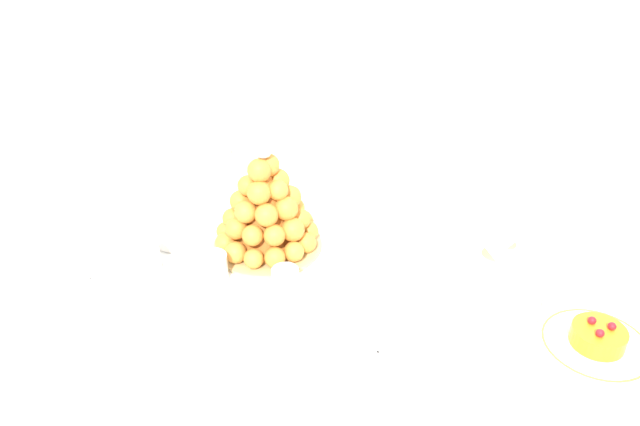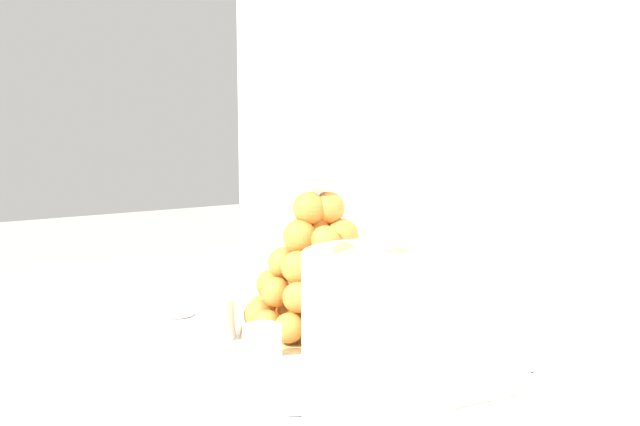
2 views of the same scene
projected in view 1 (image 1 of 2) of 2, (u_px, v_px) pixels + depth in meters
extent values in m
cylinder|color=brown|center=(149.00, 270.00, 1.88)|extent=(0.04, 0.04, 0.74)
cube|color=brown|center=(327.00, 305.00, 1.15)|extent=(1.56, 0.92, 0.02)
cube|color=white|center=(327.00, 301.00, 1.14)|extent=(1.62, 0.98, 0.00)
cube|color=white|center=(390.00, 246.00, 1.64)|extent=(1.62, 0.01, 0.38)
cube|color=white|center=(11.00, 288.00, 1.48)|extent=(0.01, 0.98, 0.38)
cube|color=white|center=(267.00, 264.00, 1.23)|extent=(0.56, 0.37, 0.01)
cube|color=white|center=(223.00, 317.00, 1.08)|extent=(0.56, 0.01, 0.02)
cube|color=white|center=(301.00, 214.00, 1.37)|extent=(0.56, 0.01, 0.02)
cube|color=white|center=(146.00, 232.00, 1.31)|extent=(0.01, 0.37, 0.02)
cube|color=white|center=(405.00, 290.00, 1.14)|extent=(0.01, 0.37, 0.02)
cylinder|color=white|center=(267.00, 262.00, 1.23)|extent=(0.34, 0.34, 0.00)
cylinder|color=tan|center=(268.00, 245.00, 1.28)|extent=(0.22, 0.22, 0.01)
cone|color=#BD6F2A|center=(265.00, 204.00, 1.22)|extent=(0.15, 0.15, 0.19)
sphere|color=orange|center=(306.00, 243.00, 1.24)|extent=(0.04, 0.04, 0.04)
sphere|color=orange|center=(309.00, 231.00, 1.27)|extent=(0.04, 0.04, 0.04)
sphere|color=orange|center=(302.00, 221.00, 1.30)|extent=(0.05, 0.05, 0.05)
sphere|color=orange|center=(288.00, 214.00, 1.33)|extent=(0.04, 0.04, 0.04)
sphere|color=orange|center=(270.00, 212.00, 1.33)|extent=(0.04, 0.04, 0.04)
sphere|color=orange|center=(251.00, 214.00, 1.33)|extent=(0.05, 0.05, 0.05)
sphere|color=orange|center=(235.00, 222.00, 1.30)|extent=(0.04, 0.04, 0.04)
sphere|color=orange|center=(226.00, 231.00, 1.27)|extent=(0.04, 0.04, 0.04)
sphere|color=orange|center=(226.00, 243.00, 1.24)|extent=(0.04, 0.04, 0.04)
sphere|color=orange|center=(236.00, 252.00, 1.21)|extent=(0.04, 0.04, 0.04)
sphere|color=orange|center=(254.00, 259.00, 1.19)|extent=(0.04, 0.04, 0.04)
sphere|color=orange|center=(275.00, 257.00, 1.19)|extent=(0.04, 0.04, 0.04)
sphere|color=orange|center=(294.00, 252.00, 1.21)|extent=(0.04, 0.04, 0.04)
sphere|color=orange|center=(300.00, 219.00, 1.24)|extent=(0.04, 0.04, 0.04)
sphere|color=orange|center=(294.00, 208.00, 1.28)|extent=(0.04, 0.04, 0.04)
sphere|color=orange|center=(279.00, 202.00, 1.30)|extent=(0.04, 0.04, 0.04)
sphere|color=orange|center=(259.00, 202.00, 1.30)|extent=(0.04, 0.04, 0.04)
sphere|color=orange|center=(241.00, 209.00, 1.28)|extent=(0.04, 0.04, 0.04)
sphere|color=orange|center=(232.00, 218.00, 1.24)|extent=(0.04, 0.04, 0.04)
sphere|color=orange|center=(236.00, 228.00, 1.21)|extent=(0.04, 0.04, 0.04)
sphere|color=orange|center=(253.00, 235.00, 1.19)|extent=(0.04, 0.04, 0.04)
sphere|color=orange|center=(274.00, 235.00, 1.19)|extent=(0.04, 0.04, 0.04)
sphere|color=orange|center=(293.00, 230.00, 1.21)|extent=(0.05, 0.05, 0.05)
sphere|color=orange|center=(290.00, 197.00, 1.24)|extent=(0.05, 0.05, 0.05)
sphere|color=orange|center=(275.00, 191.00, 1.26)|extent=(0.04, 0.04, 0.04)
sphere|color=orange|center=(254.00, 191.00, 1.26)|extent=(0.04, 0.04, 0.04)
sphere|color=orange|center=(241.00, 201.00, 1.23)|extent=(0.04, 0.04, 0.04)
sphere|color=orange|center=(246.00, 212.00, 1.19)|extent=(0.04, 0.04, 0.04)
sphere|color=orange|center=(267.00, 215.00, 1.18)|extent=(0.05, 0.05, 0.05)
sphere|color=orange|center=(286.00, 209.00, 1.20)|extent=(0.05, 0.05, 0.05)
sphere|color=orange|center=(278.00, 180.00, 1.22)|extent=(0.05, 0.05, 0.05)
sphere|color=orange|center=(260.00, 179.00, 1.23)|extent=(0.05, 0.05, 0.05)
sphere|color=orange|center=(248.00, 186.00, 1.20)|extent=(0.04, 0.04, 0.04)
sphere|color=orange|center=(259.00, 193.00, 1.18)|extent=(0.05, 0.05, 0.05)
sphere|color=orange|center=(278.00, 190.00, 1.19)|extent=(0.04, 0.04, 0.04)
sphere|color=orange|center=(268.00, 165.00, 1.19)|extent=(0.05, 0.05, 0.05)
sphere|color=orange|center=(259.00, 171.00, 1.17)|extent=(0.05, 0.05, 0.05)
sphere|color=white|center=(262.00, 148.00, 1.16)|extent=(0.04, 0.04, 0.04)
cylinder|color=silver|center=(147.00, 256.00, 1.20)|extent=(0.05, 0.05, 0.05)
cylinder|color=brown|center=(148.00, 262.00, 1.21)|extent=(0.05, 0.05, 0.02)
cylinder|color=#8C603D|center=(146.00, 255.00, 1.20)|extent=(0.05, 0.05, 0.02)
sphere|color=brown|center=(144.00, 249.00, 1.20)|extent=(0.01, 0.01, 0.01)
cylinder|color=silver|center=(213.00, 268.00, 1.17)|extent=(0.05, 0.05, 0.06)
cylinder|color=gold|center=(214.00, 275.00, 1.17)|extent=(0.05, 0.05, 0.02)
cylinder|color=#EAC166|center=(213.00, 266.00, 1.16)|extent=(0.05, 0.05, 0.02)
sphere|color=brown|center=(211.00, 259.00, 1.16)|extent=(0.02, 0.02, 0.02)
cylinder|color=silver|center=(285.00, 282.00, 1.13)|extent=(0.05, 0.05, 0.06)
cylinder|color=gold|center=(286.00, 289.00, 1.14)|extent=(0.04, 0.04, 0.02)
cylinder|color=#EAC166|center=(285.00, 280.00, 1.13)|extent=(0.04, 0.04, 0.02)
sphere|color=brown|center=(284.00, 274.00, 1.12)|extent=(0.01, 0.01, 0.01)
cylinder|color=silver|center=(352.00, 305.00, 1.08)|extent=(0.06, 0.06, 0.05)
cylinder|color=brown|center=(351.00, 311.00, 1.09)|extent=(0.05, 0.05, 0.02)
cylinder|color=#8C603D|center=(352.00, 303.00, 1.08)|extent=(0.05, 0.05, 0.02)
sphere|color=brown|center=(357.00, 297.00, 1.07)|extent=(0.02, 0.02, 0.02)
cylinder|color=white|center=(177.00, 236.00, 1.29)|extent=(0.09, 0.09, 0.02)
cylinder|color=#F2CC59|center=(176.00, 232.00, 1.28)|extent=(0.08, 0.08, 0.00)
cylinder|color=white|center=(485.00, 369.00, 0.99)|extent=(0.12, 0.12, 0.01)
cylinder|color=white|center=(488.00, 353.00, 0.97)|extent=(0.02, 0.02, 0.06)
cylinder|color=white|center=(498.00, 296.00, 0.91)|extent=(0.12, 0.12, 0.16)
cylinder|color=yellow|center=(510.00, 336.00, 0.93)|extent=(0.05, 0.05, 0.04)
cylinder|color=#E54C47|center=(488.00, 324.00, 0.95)|extent=(0.05, 0.04, 0.05)
cylinder|color=#72B2E0|center=(487.00, 331.00, 0.94)|extent=(0.05, 0.05, 0.05)
cylinder|color=#72B2E0|center=(501.00, 317.00, 0.94)|extent=(0.05, 0.05, 0.05)
cylinder|color=#E54C47|center=(490.00, 312.00, 0.95)|extent=(0.05, 0.04, 0.05)
cylinder|color=#D199D8|center=(484.00, 320.00, 0.93)|extent=(0.04, 0.04, 0.02)
cylinder|color=pink|center=(508.00, 331.00, 0.91)|extent=(0.05, 0.05, 0.04)
cylinder|color=#9ED860|center=(502.00, 301.00, 0.94)|extent=(0.05, 0.05, 0.04)
cylinder|color=#9ED860|center=(475.00, 301.00, 0.94)|extent=(0.07, 0.04, 0.07)
cylinder|color=yellow|center=(484.00, 316.00, 0.91)|extent=(0.07, 0.04, 0.07)
cylinder|color=#9ED860|center=(514.00, 318.00, 0.90)|extent=(0.05, 0.04, 0.04)
cylinder|color=brown|center=(499.00, 291.00, 0.92)|extent=(0.05, 0.05, 0.05)
cylinder|color=#E54C47|center=(490.00, 295.00, 0.91)|extent=(0.06, 0.05, 0.06)
cylinder|color=#D199D8|center=(501.00, 303.00, 0.90)|extent=(0.05, 0.05, 0.04)
cylinder|color=#E54C47|center=(512.00, 297.00, 0.91)|extent=(0.06, 0.04, 0.05)
cylinder|color=brown|center=(494.00, 277.00, 0.92)|extent=(0.05, 0.05, 0.04)
cylinder|color=brown|center=(489.00, 296.00, 0.88)|extent=(0.05, 0.04, 0.05)
cylinder|color=pink|center=(519.00, 282.00, 0.91)|extent=(0.05, 0.05, 0.04)
cylinder|color=#72B2E0|center=(486.00, 265.00, 0.91)|extent=(0.05, 0.04, 0.05)
cylinder|color=pink|center=(498.00, 279.00, 0.88)|extent=(0.05, 0.05, 0.03)
cylinder|color=#E54C47|center=(519.00, 277.00, 0.88)|extent=(0.05, 0.05, 0.05)
cylinder|color=pink|center=(509.00, 266.00, 0.90)|extent=(0.05, 0.05, 0.02)
cylinder|color=#9ED860|center=(493.00, 264.00, 0.87)|extent=(0.06, 0.05, 0.06)
cylinder|color=pink|center=(512.00, 266.00, 0.87)|extent=(0.05, 0.05, 0.03)
cylinder|color=#9ED860|center=(506.00, 254.00, 0.89)|extent=(0.05, 0.04, 0.05)
cylinder|color=white|center=(596.00, 345.00, 1.04)|extent=(0.18, 0.18, 0.01)
torus|color=gold|center=(596.00, 343.00, 1.04)|extent=(0.18, 0.18, 0.00)
cylinder|color=orange|center=(598.00, 336.00, 1.03)|extent=(0.09, 0.09, 0.03)
sphere|color=#A51923|center=(612.00, 326.00, 1.02)|extent=(0.01, 0.01, 0.01)
sphere|color=#A51923|center=(592.00, 320.00, 1.03)|extent=(0.01, 0.01, 0.01)
sphere|color=#A51923|center=(600.00, 333.00, 1.00)|extent=(0.01, 0.01, 0.01)
cylinder|color=silver|center=(234.00, 184.00, 1.52)|extent=(0.06, 0.06, 0.00)
cylinder|color=silver|center=(233.00, 166.00, 1.49)|extent=(0.01, 0.01, 0.10)
sphere|color=silver|center=(230.00, 136.00, 1.45)|extent=(0.07, 0.07, 0.07)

